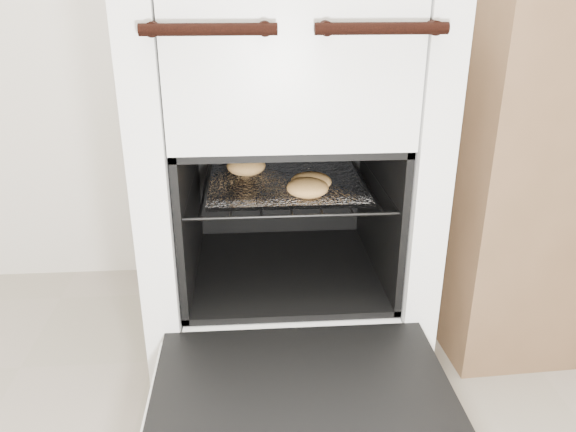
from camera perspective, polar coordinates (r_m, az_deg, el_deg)
name	(u,v)px	position (r m, az deg, el deg)	size (l,w,h in m)	color
stove	(283,173)	(1.41, -0.46, 4.38)	(0.63, 0.70, 0.97)	white
oven_door	(303,403)	(1.07, 1.57, -18.47)	(0.57, 0.44, 0.04)	black
oven_rack	(285,183)	(1.35, -0.26, 3.42)	(0.46, 0.44, 0.01)	black
foil_sheet	(286,183)	(1.32, -0.20, 3.38)	(0.36, 0.32, 0.01)	white
baked_rolls	(284,177)	(1.29, -0.39, 3.98)	(0.25, 0.27, 0.04)	tan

